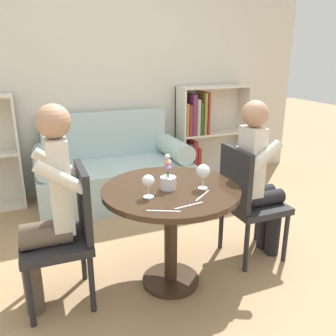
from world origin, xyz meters
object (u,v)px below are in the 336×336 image
Objects in this scene: couch at (113,172)px; flower_vase at (168,179)px; person_left at (49,206)px; wine_glass_right at (203,172)px; bookshelf_right at (202,133)px; chair_right at (247,199)px; person_right at (259,178)px; chair_left at (67,231)px; wine_glass_left at (148,182)px.

flower_vase is (-0.02, -1.62, 0.47)m from couch.
person_left reaches higher than couch.
flower_vase is (-0.21, 0.08, -0.04)m from wine_glass_right.
couch is 1.28m from bookshelf_right.
flower_vase is at bearing 97.96° from chair_right.
person_left is 1.51m from person_right.
bookshelf_right reaches higher than chair_left.
person_left reaches higher than wine_glass_left.
couch is 7.00× the size of flower_vase.
chair_left is 1.33m from chair_right.
person_right is (0.76, -1.52, 0.34)m from couch.
couch is 1.78m from wine_glass_left.
chair_right is at bearing -66.37° from couch.
wine_glass_right is at bearing 80.31° from person_left.
couch is at bearing 157.59° from chair_left.
bookshelf_right is 2.23m from wine_glass_right.
chair_left is at bearing -136.58° from bookshelf_right.
chair_left is (-1.89, -1.79, -0.09)m from bookshelf_right.
person_left reaches higher than bookshelf_right.
person_right is at bearing 10.68° from wine_glass_left.
person_left is at bearing 161.97° from wine_glass_left.
person_left reaches higher than person_right.
flower_vase is at bearing -90.81° from couch.
bookshelf_right is at bearing -17.33° from chair_right.
chair_right is 6.29× the size of wine_glass_left.
chair_left reaches higher than wine_glass_right.
chair_left reaches higher than wine_glass_left.
bookshelf_right reaches higher than wine_glass_right.
couch reaches higher than chair_left.
bookshelf_right is 1.29× the size of chair_right.
chair_right is (-0.56, -1.79, -0.09)m from bookshelf_right.
wine_glass_right is (0.94, -0.18, 0.15)m from person_left.
bookshelf_right is 2.66m from person_left.
bookshelf_right is at bearing 56.61° from flower_vase.
chair_right is 0.70× the size of person_left.
couch is 1.24× the size of person_left.
person_right reaches higher than flower_vase.
chair_right is at bearing 8.06° from flower_vase.
couch is 9.83× the size of wine_glass_right.
chair_left is 0.61m from wine_glass_left.
person_right is at bearing -89.94° from chair_right.
bookshelf_right is (1.22, 0.27, 0.27)m from couch.
person_right is (0.09, 0.00, 0.15)m from chair_right.
flower_vase reaches higher than wine_glass_right.
chair_left is 5.56× the size of wine_glass_right.
couch reaches higher than wine_glass_left.
chair_right is 1.43m from person_left.
bookshelf_right is 0.90× the size of person_left.
person_left reaches higher than chair_right.
person_left is 0.75m from flower_vase.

